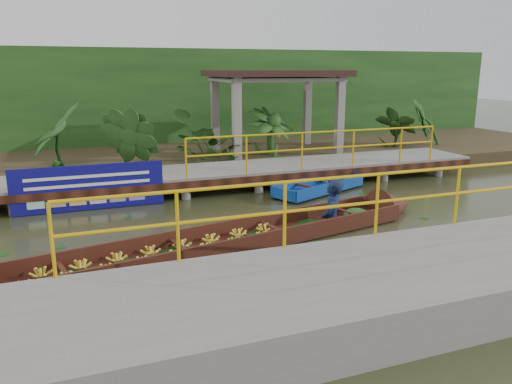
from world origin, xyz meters
name	(u,v)px	position (x,y,z in m)	size (l,w,h in m)	color
ground	(260,225)	(0.00, 0.00, 0.00)	(80.00, 80.00, 0.00)	#2A2E17
land_strip	(183,158)	(0.00, 7.50, 0.23)	(30.00, 8.00, 0.45)	#362E1B
far_dock	(216,173)	(0.02, 3.43, 0.48)	(16.00, 2.06, 1.66)	slate
near_dock	(431,281)	(1.00, -4.20, 0.30)	(18.00, 2.40, 1.73)	slate
pavilion	(276,82)	(3.00, 6.30, 2.82)	(4.40, 3.00, 3.00)	slate
foliage_backdrop	(167,102)	(0.00, 10.00, 2.00)	(30.00, 0.80, 4.00)	#183F14
vendor_boat	(248,230)	(-0.66, -1.05, 0.28)	(9.77, 2.96, 2.31)	#34160E
moored_blue_boat	(337,183)	(3.23, 2.42, 0.14)	(3.37, 2.09, 0.79)	navy
blue_banner	(89,187)	(-3.33, 2.48, 0.56)	(3.44, 0.04, 1.07)	navy
tropical_plants	(266,128)	(2.25, 5.30, 1.42)	(14.55, 1.55, 1.94)	#183F14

